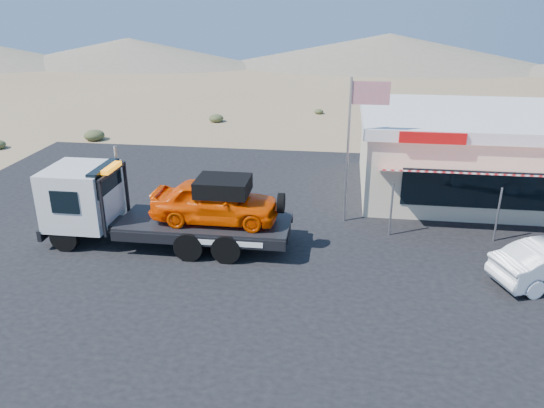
# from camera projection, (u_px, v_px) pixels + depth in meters

# --- Properties ---
(ground) EXTENTS (120.00, 120.00, 0.00)m
(ground) POSITION_uv_depth(u_px,v_px,m) (210.00, 264.00, 18.95)
(ground) COLOR #8C714F
(ground) RESTS_ON ground
(asphalt_lot) EXTENTS (32.00, 24.00, 0.02)m
(asphalt_lot) POSITION_uv_depth(u_px,v_px,m) (276.00, 232.00, 21.46)
(asphalt_lot) COLOR black
(asphalt_lot) RESTS_ON ground
(tow_truck) EXTENTS (9.15, 2.71, 3.06)m
(tow_truck) POSITION_uv_depth(u_px,v_px,m) (160.00, 204.00, 19.85)
(tow_truck) COLOR black
(tow_truck) RESTS_ON asphalt_lot
(jerky_store) EXTENTS (10.40, 9.97, 3.90)m
(jerky_store) POSITION_uv_depth(u_px,v_px,m) (470.00, 152.00, 25.16)
(jerky_store) COLOR beige
(jerky_store) RESTS_ON asphalt_lot
(flagpole) EXTENTS (1.55, 0.10, 6.00)m
(flagpole) POSITION_uv_depth(u_px,v_px,m) (355.00, 135.00, 21.08)
(flagpole) COLOR #99999E
(flagpole) RESTS_ON asphalt_lot
(distant_hills) EXTENTS (126.00, 48.00, 4.20)m
(distant_hills) POSITION_uv_depth(u_px,v_px,m) (239.00, 52.00, 70.27)
(distant_hills) COLOR #726B59
(distant_hills) RESTS_ON ground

